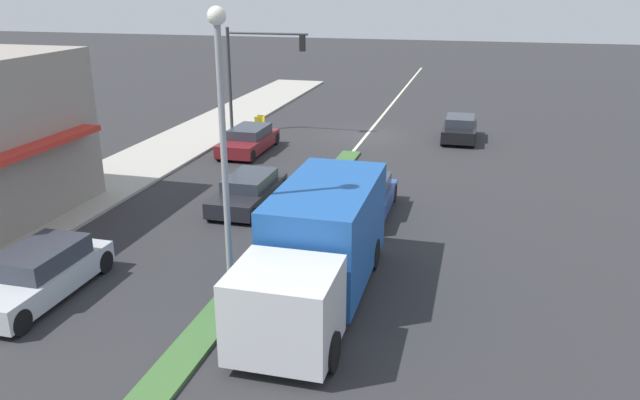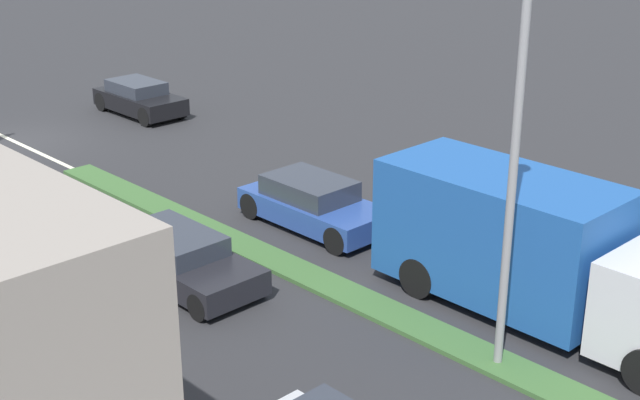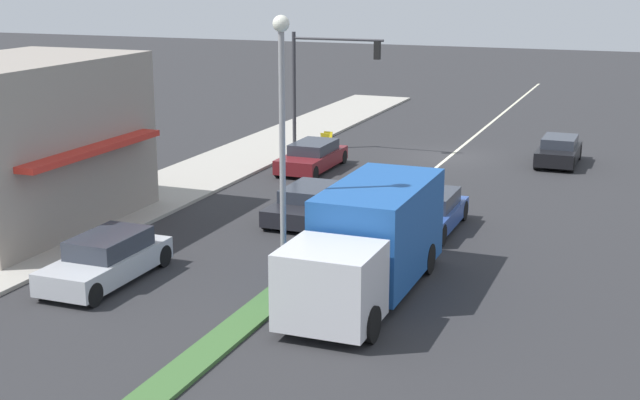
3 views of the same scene
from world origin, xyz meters
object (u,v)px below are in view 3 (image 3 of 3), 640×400
(warning_aframe_sign, at_px, (327,141))
(delivery_truck, at_px, (369,242))
(suv_black, at_px, (559,151))
(sedan_maroon, at_px, (312,157))
(sedan_dark, at_px, (308,203))
(street_lamp, at_px, (282,120))
(pedestrian, at_px, (128,169))
(sedan_silver, at_px, (107,259))
(traffic_signal_main, at_px, (322,71))
(coupe_blue, at_px, (430,212))

(warning_aframe_sign, bearing_deg, delivery_truck, 114.19)
(warning_aframe_sign, distance_m, suv_black, 11.11)
(delivery_truck, height_order, sedan_maroon, delivery_truck)
(suv_black, bearing_deg, sedan_dark, 60.25)
(delivery_truck, height_order, suv_black, delivery_truck)
(street_lamp, bearing_deg, pedestrian, -38.21)
(delivery_truck, height_order, sedan_silver, delivery_truck)
(delivery_truck, bearing_deg, pedestrian, -30.38)
(traffic_signal_main, xyz_separation_m, sedan_maroon, (-1.12, 4.02, -3.30))
(warning_aframe_sign, distance_m, delivery_truck, 20.26)
(sedan_dark, xyz_separation_m, coupe_blue, (-4.40, -0.21, 0.06))
(sedan_silver, bearing_deg, traffic_signal_main, -86.73)
(delivery_truck, relative_size, sedan_silver, 1.71)
(pedestrian, relative_size, sedan_maroon, 0.37)
(delivery_truck, xyz_separation_m, sedan_silver, (7.20, 1.80, -0.82))
(sedan_dark, bearing_deg, street_lamp, 107.08)
(delivery_truck, relative_size, suv_black, 1.94)
(traffic_signal_main, xyz_separation_m, delivery_truck, (-8.32, 17.86, -2.43))
(traffic_signal_main, relative_size, sedan_maroon, 1.27)
(suv_black, bearing_deg, warning_aframe_sign, 2.78)
(suv_black, bearing_deg, pedestrian, 37.72)
(delivery_truck, xyz_separation_m, suv_black, (-2.80, -19.00, -0.85))
(sedan_dark, bearing_deg, traffic_signal_main, -71.09)
(delivery_truck, distance_m, sedan_dark, 7.82)
(suv_black, height_order, sedan_silver, sedan_silver)
(coupe_blue, xyz_separation_m, suv_black, (-2.80, -12.38, -0.01))
(sedan_maroon, bearing_deg, pedestrian, 51.78)
(coupe_blue, relative_size, sedan_maroon, 0.94)
(warning_aframe_sign, distance_m, sedan_dark, 12.67)
(sedan_dark, height_order, sedan_silver, sedan_silver)
(traffic_signal_main, relative_size, suv_black, 1.45)
(pedestrian, xyz_separation_m, delivery_truck, (-12.38, 7.26, 0.49))
(sedan_maroon, bearing_deg, sedan_silver, 90.00)
(pedestrian, relative_size, coupe_blue, 0.40)
(street_lamp, distance_m, warning_aframe_sign, 20.62)
(sedan_dark, relative_size, sedan_maroon, 0.98)
(traffic_signal_main, relative_size, warning_aframe_sign, 6.69)
(traffic_signal_main, distance_m, street_lamp, 19.62)
(traffic_signal_main, bearing_deg, street_lamp, 108.21)
(street_lamp, xyz_separation_m, sedan_dark, (2.20, -7.16, -4.21))
(traffic_signal_main, bearing_deg, sedan_silver, 93.27)
(warning_aframe_sign, height_order, coupe_blue, coupe_blue)
(traffic_signal_main, distance_m, delivery_truck, 19.85)
(traffic_signal_main, distance_m, sedan_dark, 12.56)
(delivery_truck, bearing_deg, street_lamp, 18.97)
(warning_aframe_sign, xyz_separation_m, sedan_maroon, (-1.09, 4.62, 0.17))
(coupe_blue, bearing_deg, sedan_silver, 49.45)
(pedestrian, relative_size, warning_aframe_sign, 1.96)
(warning_aframe_sign, xyz_separation_m, sedan_dark, (-3.89, 12.06, 0.14))
(sedan_silver, relative_size, sedan_maroon, 0.99)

